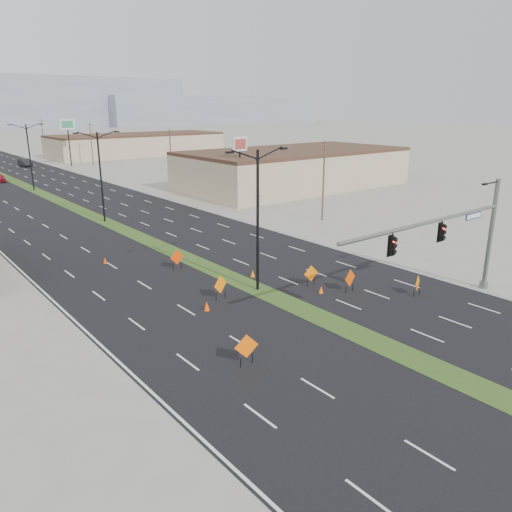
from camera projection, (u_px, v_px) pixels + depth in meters
ground at (395, 351)px, 27.18m from camera, size 600.00×600.00×0.00m
building_se_near at (294, 170)px, 80.30m from camera, size 36.00×18.00×5.50m
building_se_far at (138, 145)px, 131.38m from camera, size 44.00×16.00×5.00m
mesa_east at (210, 110)px, 348.76m from camera, size 160.00×50.00×18.00m
signal_mast at (456, 234)px, 32.37m from camera, size 16.30×0.60×8.00m
streetlight_0 at (258, 217)px, 34.57m from camera, size 5.15×0.24×10.02m
streetlight_1 at (101, 174)px, 55.52m from camera, size 5.15×0.24×10.02m
streetlight_2 at (30, 155)px, 76.47m from camera, size 5.15×0.24×10.02m
utility_pole_0 at (324, 180)px, 56.43m from camera, size 1.60×0.20×9.00m
utility_pole_1 at (171, 156)px, 82.62m from camera, size 1.60×0.20×9.00m
utility_pole_2 at (91, 143)px, 108.80m from camera, size 1.60×0.20×9.00m
utility_pole_3 at (43, 136)px, 134.98m from camera, size 1.60×0.20×9.00m
car_mid at (25, 163)px, 107.37m from camera, size 1.94×5.02×1.63m
construction_sign_0 at (246, 347)px, 25.43m from camera, size 1.26×0.40×1.73m
construction_sign_1 at (220, 285)px, 34.14m from camera, size 1.25×0.40×1.72m
construction_sign_2 at (177, 258)px, 40.36m from camera, size 1.25×0.15×1.66m
construction_sign_3 at (350, 279)px, 35.47m from camera, size 1.25×0.24×1.68m
construction_sign_4 at (311, 274)px, 36.62m from camera, size 1.19×0.24×1.60m
construction_sign_5 at (417, 284)px, 34.78m from camera, size 1.06×0.45×1.50m
cone_0 at (207, 306)px, 32.43m from camera, size 0.47×0.47×0.64m
cone_1 at (321, 290)px, 35.40m from camera, size 0.39×0.39×0.54m
cone_2 at (253, 274)px, 38.76m from camera, size 0.42×0.42×0.57m
cone_3 at (105, 260)px, 42.04m from camera, size 0.40×0.40×0.55m
pole_sign_east_near at (240, 149)px, 67.29m from camera, size 2.84×1.04×8.71m
pole_sign_east_far at (68, 128)px, 105.96m from camera, size 3.24×0.76×9.87m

